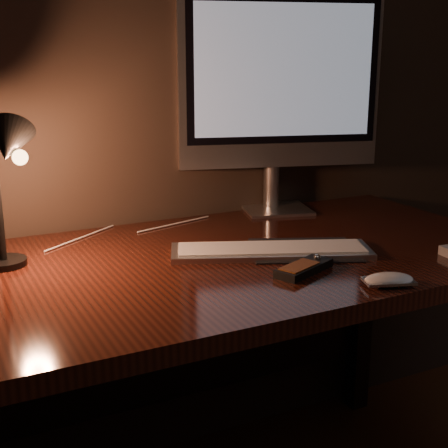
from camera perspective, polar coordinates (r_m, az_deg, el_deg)
name	(u,v)px	position (r m, az deg, el deg)	size (l,w,h in m)	color
desk	(188,302)	(1.53, -3.32, -7.12)	(1.60, 0.75, 0.75)	black
monitor	(280,86)	(1.83, 5.16, 12.42)	(0.58, 0.22, 0.62)	silver
keyboard	(271,250)	(1.47, 4.33, -2.41)	(0.47, 0.13, 0.02)	silver
mousepad	(304,250)	(1.50, 7.28, -2.37)	(0.25, 0.20, 0.00)	black
mouse	(389,281)	(1.30, 14.82, -5.10)	(0.10, 0.05, 0.02)	white
media_remote	(304,268)	(1.35, 7.31, -3.99)	(0.16, 0.11, 0.03)	black
desk_lamp	(7,165)	(1.39, -19.19, 5.10)	(0.15, 0.17, 0.34)	black
cable	(131,232)	(1.66, -8.53, -0.70)	(0.00, 0.00, 0.51)	white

